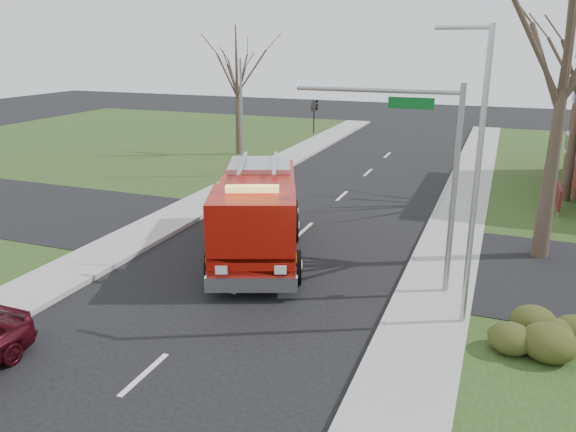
% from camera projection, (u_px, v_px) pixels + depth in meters
% --- Properties ---
extents(ground, '(120.00, 120.00, 0.00)m').
position_uv_depth(ground, '(246.00, 282.00, 19.37)').
color(ground, black).
rests_on(ground, ground).
extents(sidewalk_right, '(2.40, 80.00, 0.15)m').
position_uv_depth(sidewalk_right, '(429.00, 310.00, 17.21)').
color(sidewalk_right, gray).
rests_on(sidewalk_right, ground).
extents(sidewalk_left, '(2.40, 80.00, 0.15)m').
position_uv_depth(sidewalk_left, '(100.00, 256.00, 21.47)').
color(sidewalk_left, gray).
rests_on(sidewalk_left, ground).
extents(health_center_sign, '(0.12, 2.00, 1.40)m').
position_uv_depth(health_center_sign, '(559.00, 197.00, 26.61)').
color(health_center_sign, '#541413').
rests_on(health_center_sign, ground).
extents(hedge_corner, '(2.80, 2.00, 0.90)m').
position_uv_depth(hedge_corner, '(531.00, 326.00, 15.21)').
color(hedge_corner, '#343D16').
rests_on(hedge_corner, lawn_right).
extents(bare_tree_near, '(6.00, 6.00, 12.00)m').
position_uv_depth(bare_tree_near, '(567.00, 58.00, 19.22)').
color(bare_tree_near, '#32291D').
rests_on(bare_tree_near, ground).
extents(bare_tree_left, '(4.50, 4.50, 9.00)m').
position_uv_depth(bare_tree_left, '(237.00, 77.00, 38.93)').
color(bare_tree_left, '#32291D').
rests_on(bare_tree_left, ground).
extents(traffic_signal_mast, '(5.29, 0.18, 6.80)m').
position_uv_depth(traffic_signal_mast, '(415.00, 150.00, 17.50)').
color(traffic_signal_mast, gray).
rests_on(traffic_signal_mast, ground).
extents(streetlight_pole, '(1.48, 0.16, 8.40)m').
position_uv_depth(streetlight_pole, '(475.00, 174.00, 15.10)').
color(streetlight_pole, '#B7BABF').
rests_on(streetlight_pole, ground).
extents(utility_pole_far, '(0.14, 0.14, 7.00)m').
position_uv_depth(utility_pole_far, '(242.00, 120.00, 33.11)').
color(utility_pole_far, gray).
rests_on(utility_pole_far, ground).
extents(fire_engine, '(5.81, 9.00, 3.44)m').
position_uv_depth(fire_engine, '(257.00, 216.00, 21.47)').
color(fire_engine, '#A41007').
rests_on(fire_engine, ground).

